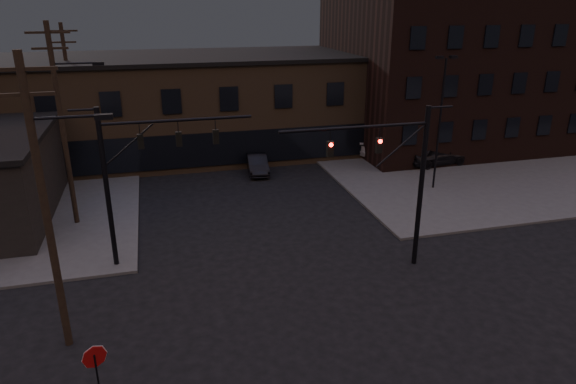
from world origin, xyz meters
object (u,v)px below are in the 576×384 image
object	(u,v)px
stop_sign	(96,364)
car_crossing	(257,164)
traffic_signal_near	(401,172)
parked_car_lot_b	(390,149)
parked_car_lot_a	(437,154)
traffic_signal_far	(133,169)

from	to	relation	value
stop_sign	car_crossing	size ratio (longest dim) A/B	0.59
traffic_signal_near	stop_sign	distance (m)	15.17
stop_sign	car_crossing	world-z (taller)	stop_sign
stop_sign	parked_car_lot_b	bearing A→B (deg)	47.81
parked_car_lot_a	car_crossing	size ratio (longest dim) A/B	1.20
traffic_signal_near	parked_car_lot_a	xyz separation A→B (m)	(10.60, 14.27, -3.92)
stop_sign	car_crossing	xyz separation A→B (m)	(9.83, 22.89, -1.15)
traffic_signal_far	car_crossing	bearing A→B (deg)	56.48
traffic_signal_near	car_crossing	world-z (taller)	traffic_signal_near
stop_sign	parked_car_lot_a	bearing A→B (deg)	40.91
traffic_signal_near	traffic_signal_far	bearing A→B (deg)	163.83
traffic_signal_near	parked_car_lot_a	distance (m)	18.21
parked_car_lot_a	parked_car_lot_b	xyz separation A→B (m)	(-2.75, 2.65, -0.13)
traffic_signal_near	parked_car_lot_b	world-z (taller)	traffic_signal_near
stop_sign	parked_car_lot_a	xyz separation A→B (m)	(23.96, 20.76, -0.83)
traffic_signal_near	car_crossing	distance (m)	17.31
traffic_signal_near	stop_sign	bearing A→B (deg)	-154.10
parked_car_lot_a	parked_car_lot_b	size ratio (longest dim) A/B	1.00
traffic_signal_near	stop_sign	xyz separation A→B (m)	(-13.36, -6.49, -3.09)
parked_car_lot_a	parked_car_lot_b	world-z (taller)	parked_car_lot_a
stop_sign	parked_car_lot_b	size ratio (longest dim) A/B	0.49
stop_sign	car_crossing	distance (m)	24.94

